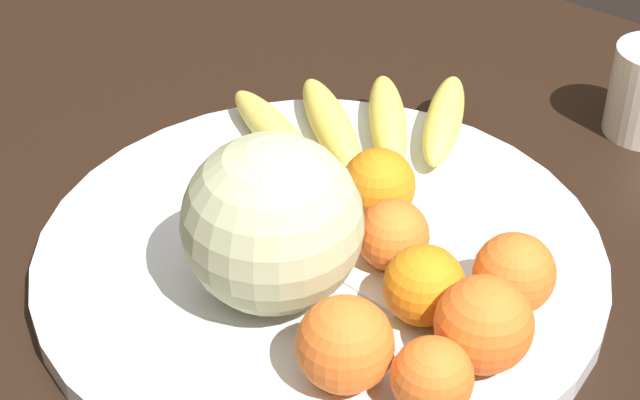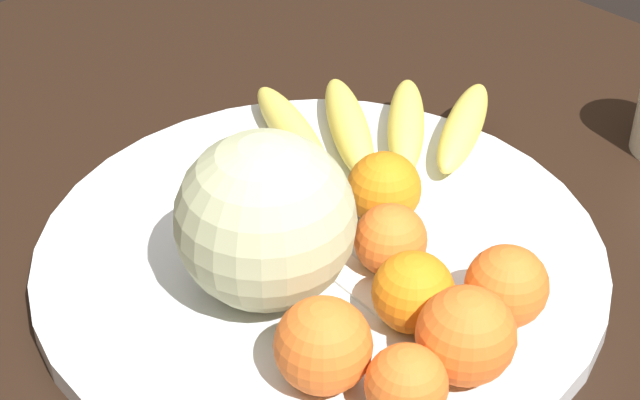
% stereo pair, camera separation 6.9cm
% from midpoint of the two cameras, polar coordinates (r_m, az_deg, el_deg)
% --- Properties ---
extents(kitchen_table, '(1.30, 1.14, 0.72)m').
position_cam_midpoint_polar(kitchen_table, '(0.93, -0.54, -8.52)').
color(kitchen_table, black).
rests_on(kitchen_table, ground_plane).
extents(fruit_bowl, '(0.47, 0.47, 0.02)m').
position_cam_midpoint_polar(fruit_bowl, '(0.88, -2.25, -3.11)').
color(fruit_bowl, silver).
rests_on(fruit_bowl, kitchen_table).
extents(melon, '(0.14, 0.14, 0.14)m').
position_cam_midpoint_polar(melon, '(0.79, -5.06, -1.34)').
color(melon, '#B2B789').
rests_on(melon, fruit_bowl).
extents(banana_bunch, '(0.24, 0.24, 0.04)m').
position_cam_midpoint_polar(banana_bunch, '(0.99, 0.14, 3.95)').
color(banana_bunch, brown).
rests_on(banana_bunch, fruit_bowl).
extents(orange_front_left, '(0.07, 0.07, 0.07)m').
position_cam_midpoint_polar(orange_front_left, '(0.74, -1.35, -7.81)').
color(orange_front_left, orange).
rests_on(orange_front_left, fruit_bowl).
extents(orange_front_right, '(0.06, 0.06, 0.06)m').
position_cam_midpoint_polar(orange_front_right, '(0.89, 0.92, 0.74)').
color(orange_front_right, orange).
rests_on(orange_front_right, fruit_bowl).
extents(orange_mid_center, '(0.06, 0.06, 0.06)m').
position_cam_midpoint_polar(orange_mid_center, '(0.84, 1.57, -1.97)').
color(orange_mid_center, orange).
rests_on(orange_mid_center, fruit_bowl).
extents(orange_back_left, '(0.06, 0.06, 0.06)m').
position_cam_midpoint_polar(orange_back_left, '(0.80, 3.09, -4.65)').
color(orange_back_left, orange).
rests_on(orange_back_left, fruit_bowl).
extents(orange_back_right, '(0.06, 0.06, 0.06)m').
position_cam_midpoint_polar(orange_back_right, '(0.81, 7.92, -3.98)').
color(orange_back_right, orange).
rests_on(orange_back_right, fruit_bowl).
extents(orange_top_small, '(0.07, 0.07, 0.07)m').
position_cam_midpoint_polar(orange_top_small, '(0.76, 6.14, -6.71)').
color(orange_top_small, orange).
rests_on(orange_top_small, fruit_bowl).
extents(orange_side_extra, '(0.06, 0.06, 0.06)m').
position_cam_midpoint_polar(orange_side_extra, '(0.73, 3.29, -9.54)').
color(orange_side_extra, orange).
rests_on(orange_side_extra, fruit_bowl).
extents(produce_tag, '(0.10, 0.04, 0.00)m').
position_cam_midpoint_polar(produce_tag, '(0.85, -0.03, -4.25)').
color(produce_tag, white).
rests_on(produce_tag, fruit_bowl).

